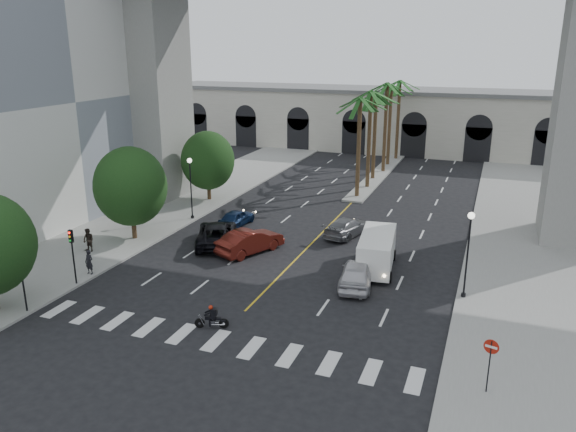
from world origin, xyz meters
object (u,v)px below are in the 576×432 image
(traffic_signal_far, at_px, (72,248))
(car_a, at_px, (357,273))
(pedestrian_a, at_px, (89,262))
(lamp_post_right, at_px, (468,248))
(motorcycle_rider, at_px, (213,318))
(cargo_van, at_px, (377,251))
(lamp_post_left_far, at_px, (191,183))
(car_c, at_px, (217,233))
(car_d, at_px, (347,227))
(do_not_enter_sign, at_px, (490,355))
(pedestrian_b, at_px, (88,240))
(car_e, at_px, (236,218))
(car_b, at_px, (250,241))
(traffic_signal_near, at_px, (21,272))

(traffic_signal_far, xyz_separation_m, car_a, (16.34, 6.10, -1.68))
(pedestrian_a, bearing_deg, lamp_post_right, 14.44)
(motorcycle_rider, height_order, cargo_van, cargo_van)
(lamp_post_left_far, xyz_separation_m, car_a, (16.44, -8.40, -2.39))
(car_c, xyz_separation_m, car_d, (8.62, 5.33, -0.13))
(pedestrian_a, height_order, do_not_enter_sign, do_not_enter_sign)
(lamp_post_left_far, relative_size, pedestrian_b, 3.14)
(do_not_enter_sign, bearing_deg, car_a, 145.36)
(lamp_post_right, xyz_separation_m, car_a, (-6.36, -0.40, -2.39))
(car_c, bearing_deg, lamp_post_left_far, -68.00)
(lamp_post_left_far, relative_size, car_a, 1.10)
(lamp_post_right, distance_m, traffic_signal_far, 23.62)
(motorcycle_rider, bearing_deg, car_e, 93.05)
(motorcycle_rider, xyz_separation_m, car_a, (5.81, 7.96, 0.24))
(car_b, relative_size, pedestrian_b, 3.07)
(car_d, bearing_deg, lamp_post_left_far, 17.32)
(lamp_post_right, height_order, do_not_enter_sign, lamp_post_right)
(car_a, bearing_deg, car_e, -42.16)
(lamp_post_left_far, height_order, cargo_van, lamp_post_left_far)
(lamp_post_right, relative_size, motorcycle_rider, 3.04)
(traffic_signal_far, distance_m, car_b, 12.05)
(traffic_signal_near, bearing_deg, car_e, 77.45)
(lamp_post_left_far, xyz_separation_m, car_b, (7.85, -5.42, -2.36))
(car_a, relative_size, pedestrian_a, 3.03)
(traffic_signal_far, bearing_deg, car_e, 74.12)
(traffic_signal_near, height_order, car_b, traffic_signal_near)
(car_b, xyz_separation_m, car_c, (-3.06, 0.73, -0.02))
(car_c, height_order, pedestrian_b, pedestrian_b)
(traffic_signal_near, relative_size, car_e, 0.92)
(lamp_post_left_far, relative_size, traffic_signal_far, 1.47)
(car_b, bearing_deg, motorcycle_rider, 128.74)
(cargo_van, height_order, pedestrian_b, cargo_van)
(car_c, xyz_separation_m, car_e, (-0.59, 4.62, -0.17))
(traffic_signal_near, xyz_separation_m, car_d, (13.32, 19.14, -1.80))
(car_a, bearing_deg, traffic_signal_near, 23.81)
(lamp_post_left_far, xyz_separation_m, car_c, (4.79, -4.69, -2.38))
(traffic_signal_far, height_order, car_c, traffic_signal_far)
(cargo_van, bearing_deg, traffic_signal_far, -158.38)
(motorcycle_rider, xyz_separation_m, car_e, (-6.42, 16.29, 0.08))
(car_e, relative_size, cargo_van, 0.67)
(car_a, relative_size, do_not_enter_sign, 1.84)
(traffic_signal_near, relative_size, motorcycle_rider, 2.08)
(cargo_van, height_order, pedestrian_a, cargo_van)
(car_e, height_order, do_not_enter_sign, do_not_enter_sign)
(traffic_signal_far, distance_m, car_d, 20.24)
(car_d, bearing_deg, do_not_enter_sign, 135.80)
(traffic_signal_near, bearing_deg, pedestrian_b, 108.56)
(traffic_signal_near, bearing_deg, pedestrian_a, 92.06)
(do_not_enter_sign, bearing_deg, cargo_van, 135.48)
(car_e, bearing_deg, traffic_signal_near, 82.45)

